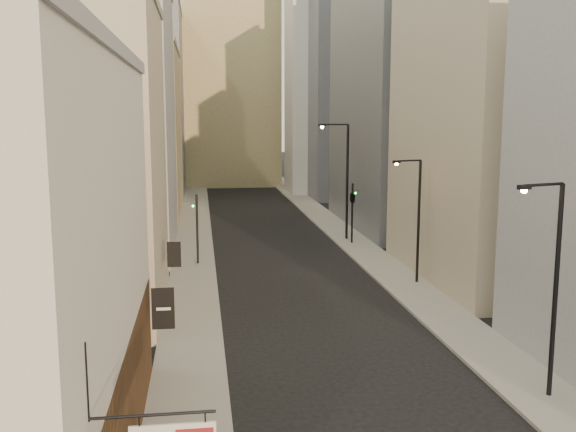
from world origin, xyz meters
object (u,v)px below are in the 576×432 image
object	(u,v)px
streetlamp_far	(344,174)
traffic_light_right	(352,197)
clock_tower	(230,68)
streetlamp_near	(552,278)
traffic_light_left	(197,218)
streetlamp_mid	(416,214)
white_tower	(318,54)

from	to	relation	value
streetlamp_far	traffic_light_right	bearing A→B (deg)	-79.39
clock_tower	streetlamp_far	xyz separation A→B (m)	(6.97, -48.29, -12.07)
streetlamp_near	traffic_light_left	xyz separation A→B (m)	(-12.70, 23.56, -1.26)
clock_tower	traffic_light_right	xyz separation A→B (m)	(7.25, -50.13, -13.70)
streetlamp_far	traffic_light_left	size ratio (longest dim) A/B	1.95
streetlamp_mid	streetlamp_far	world-z (taller)	streetlamp_far
white_tower	streetlamp_near	bearing A→B (deg)	-93.05
streetlamp_near	traffic_light_left	distance (m)	26.80
streetlamp_far	traffic_light_left	xyz separation A→B (m)	(-12.16, -7.63, -2.23)
streetlamp_far	traffic_light_right	size ratio (longest dim) A/B	1.95
clock_tower	streetlamp_near	size ratio (longest dim) A/B	5.58
streetlamp_mid	traffic_light_right	xyz separation A→B (m)	(-0.88, 12.90, -0.50)
clock_tower	traffic_light_right	bearing A→B (deg)	-81.77
streetlamp_near	streetlamp_far	distance (m)	31.21
streetlamp_near	streetlamp_mid	bearing A→B (deg)	71.17
white_tower	traffic_light_right	world-z (taller)	white_tower
streetlamp_far	traffic_light_left	bearing A→B (deg)	-145.78
streetlamp_near	traffic_light_right	distance (m)	29.36
streetlamp_mid	traffic_light_left	world-z (taller)	streetlamp_mid
clock_tower	streetlamp_mid	distance (m)	64.91
traffic_light_left	white_tower	bearing A→B (deg)	-116.13
clock_tower	white_tower	xyz separation A→B (m)	(11.00, -14.00, 0.97)
white_tower	traffic_light_left	bearing A→B (deg)	-111.12
streetlamp_mid	streetlamp_far	xyz separation A→B (m)	(-1.15, 14.74, 1.13)
streetlamp_mid	streetlamp_far	bearing A→B (deg)	78.10
traffic_light_left	streetlamp_mid	bearing A→B (deg)	146.88
traffic_light_right	streetlamp_far	bearing A→B (deg)	-106.37
streetlamp_far	traffic_light_left	distance (m)	14.53
streetlamp_far	clock_tower	bearing A→B (deg)	100.33
clock_tower	traffic_light_left	bearing A→B (deg)	-95.30
traffic_light_left	traffic_light_right	xyz separation A→B (m)	(12.44, 5.79, 0.60)
white_tower	streetlamp_mid	world-z (taller)	white_tower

